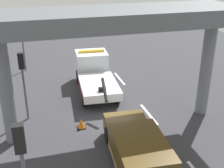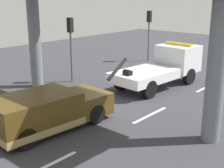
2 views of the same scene
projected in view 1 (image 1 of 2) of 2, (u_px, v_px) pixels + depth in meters
The scene contains 10 objects.
ground_plane at pixel (112, 120), 17.25m from camera, with size 60.00×40.00×0.10m, color #38383D.
lane_stripe_mid at pixel (149, 114), 17.82m from camera, with size 2.60×0.16×0.01m, color silver.
lane_stripe_east at pixel (120, 79), 23.12m from camera, with size 2.60×0.16×0.01m, color silver.
tow_truck_white at pixel (94, 72), 21.00m from camera, with size 7.33×2.85×2.46m.
towed_van_green at pixel (137, 149), 13.28m from camera, with size 5.35×2.57×1.58m.
overpass_structure at pixel (115, 26), 14.48m from camera, with size 3.60×13.05×6.47m.
traffic_light_near at pixel (22, 161), 8.57m from camera, with size 0.39×0.32×4.50m.
traffic_light_far at pixel (22, 72), 16.21m from camera, with size 0.39×0.32×4.04m.
traffic_light_mid at pixel (22, 35), 23.69m from camera, with size 0.39×0.32×4.12m.
traffic_cone_orange at pixel (81, 124), 16.28m from camera, with size 0.48×0.48×0.57m.
Camera 1 is at (-14.43, 4.14, 8.71)m, focal length 46.96 mm.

